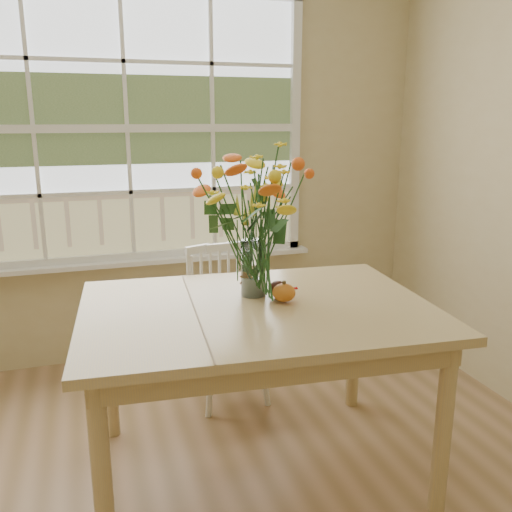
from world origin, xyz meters
name	(u,v)px	position (x,y,z in m)	size (l,w,h in m)	color
wall_back	(128,160)	(0.00, 2.25, 1.35)	(4.00, 0.02, 2.70)	#CCB882
window	(127,131)	(0.00, 2.21, 1.53)	(2.42, 0.12, 1.74)	silver
dining_table	(257,325)	(0.40, 0.78, 0.72)	(1.60, 1.20, 0.81)	tan
windsor_chair	(225,314)	(0.44, 1.54, 0.50)	(0.43, 0.41, 0.88)	white
flower_vase	(253,213)	(0.43, 0.93, 1.20)	(0.54, 0.54, 0.64)	white
pumpkin	(284,294)	(0.53, 0.79, 0.86)	(0.10, 0.10, 0.08)	#C55317
turkey_figurine	(252,286)	(0.42, 0.93, 0.86)	(0.09, 0.07, 0.10)	#CCB78C
dark_gourd	(278,290)	(0.52, 0.86, 0.85)	(0.13, 0.09, 0.08)	#38160F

